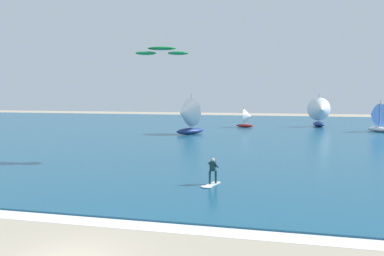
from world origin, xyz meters
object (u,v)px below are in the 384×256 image
object	(u,v)px
kite	(162,51)
sailboat_anchored_offshore	(320,112)
kitesurfer	(212,175)
sailboat_mid_right	(187,116)
sailboat_far_right	(247,118)
sailboat_center_horizon	(376,117)

from	to	relation	value
kite	sailboat_anchored_offshore	xyz separation A→B (m)	(15.42, 39.47, -6.68)
sailboat_anchored_offshore	kitesurfer	bearing A→B (deg)	-100.97
kite	sailboat_mid_right	distance (m)	22.63
sailboat_anchored_offshore	sailboat_mid_right	bearing A→B (deg)	-136.13
kite	sailboat_far_right	xyz separation A→B (m)	(3.46, 35.53, -7.68)
sailboat_far_right	sailboat_center_horizon	bearing A→B (deg)	-8.62
sailboat_anchored_offshore	sailboat_mid_right	distance (m)	26.15
sailboat_anchored_offshore	sailboat_center_horizon	distance (m)	10.30
sailboat_center_horizon	sailboat_anchored_offshore	bearing A→B (deg)	137.79
sailboat_anchored_offshore	sailboat_mid_right	size ratio (longest dim) A/B	0.99
kite	sailboat_anchored_offshore	distance (m)	42.90
kitesurfer	sailboat_mid_right	bearing A→B (deg)	107.47
sailboat_center_horizon	kitesurfer	bearing A→B (deg)	-112.31
kitesurfer	kite	size ratio (longest dim) A/B	0.43
kitesurfer	kite	distance (m)	13.76
kitesurfer	sailboat_mid_right	distance (m)	31.68
sailboat_anchored_offshore	sailboat_center_horizon	bearing A→B (deg)	-42.21
sailboat_mid_right	sailboat_anchored_offshore	bearing A→B (deg)	43.87
sailboat_center_horizon	sailboat_mid_right	world-z (taller)	sailboat_mid_right
kitesurfer	kite	xyz separation A→B (m)	(-6.06, 8.81, 8.66)
sailboat_anchored_offshore	sailboat_center_horizon	xyz separation A→B (m)	(7.62, -6.91, -0.42)
sailboat_far_right	sailboat_anchored_offshore	distance (m)	12.63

